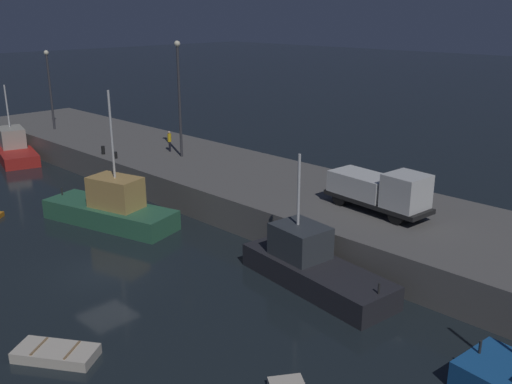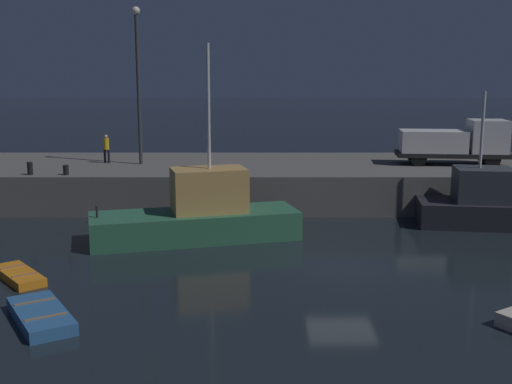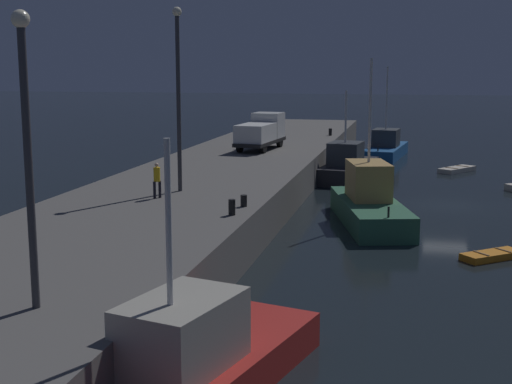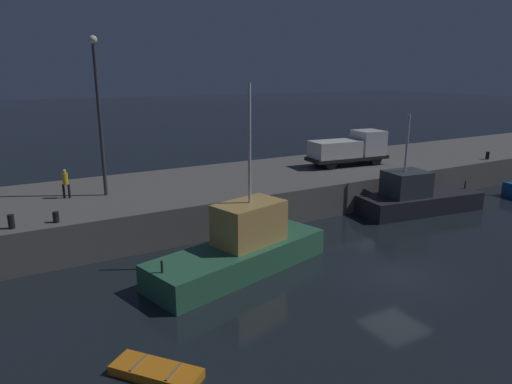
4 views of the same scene
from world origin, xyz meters
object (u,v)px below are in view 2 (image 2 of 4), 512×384
(fishing_boat_blue, at_px, (201,216))
(utility_truck, at_px, (458,142))
(dinghy_red_small, at_px, (21,275))
(bollard_west, at_px, (32,168))
(lamp_post_east, at_px, (140,74))
(rowboat_blue_far, at_px, (43,315))
(bollard_east, at_px, (68,170))
(fishing_boat_orange, at_px, (504,207))
(dockworker, at_px, (108,147))

(fishing_boat_blue, height_order, utility_truck, fishing_boat_blue)
(dinghy_red_small, xyz_separation_m, bollard_west, (-3.12, 10.42, 2.21))
(dinghy_red_small, bearing_deg, lamp_post_east, 82.80)
(fishing_boat_blue, relative_size, lamp_post_east, 1.08)
(rowboat_blue_far, height_order, bollard_east, bollard_east)
(fishing_boat_orange, height_order, bollard_east, fishing_boat_orange)
(dinghy_red_small, relative_size, bollard_east, 5.48)
(fishing_boat_orange, xyz_separation_m, dinghy_red_small, (-19.85, -7.85, -0.78))
(dinghy_red_small, distance_m, bollard_east, 10.67)
(dinghy_red_small, height_order, rowboat_blue_far, rowboat_blue_far)
(dinghy_red_small, relative_size, lamp_post_east, 0.32)
(fishing_boat_blue, relative_size, dinghy_red_small, 3.38)
(utility_truck, relative_size, bollard_west, 9.89)
(fishing_boat_blue, xyz_separation_m, lamp_post_east, (-4.03, 8.78, 5.98))
(fishing_boat_blue, bearing_deg, fishing_boat_orange, 9.63)
(fishing_boat_blue, distance_m, utility_truck, 16.31)
(dinghy_red_small, bearing_deg, utility_truck, 35.79)
(dinghy_red_small, xyz_separation_m, utility_truck, (19.51, 14.07, 3.15))
(lamp_post_east, distance_m, utility_truck, 18.10)
(lamp_post_east, height_order, bollard_east, lamp_post_east)
(rowboat_blue_far, xyz_separation_m, utility_truck, (17.47, 17.87, 3.12))
(fishing_boat_orange, relative_size, rowboat_blue_far, 2.50)
(rowboat_blue_far, xyz_separation_m, dockworker, (-2.26, 18.47, 2.78))
(fishing_boat_blue, bearing_deg, dockworker, 123.35)
(dinghy_red_small, height_order, utility_truck, utility_truck)
(bollard_east, bearing_deg, rowboat_blue_far, -76.77)
(bollard_west, xyz_separation_m, bollard_east, (1.83, -0.05, -0.07))
(fishing_boat_blue, bearing_deg, utility_truck, 32.14)
(fishing_boat_blue, height_order, bollard_west, fishing_boat_blue)
(lamp_post_east, distance_m, dockworker, 4.55)
(fishing_boat_orange, xyz_separation_m, lamp_post_east, (-18.05, 6.40, 6.09))
(bollard_west, bearing_deg, lamp_post_east, 37.88)
(fishing_boat_blue, bearing_deg, bollard_east, 145.52)
(lamp_post_east, relative_size, bollard_east, 17.14)
(dockworker, relative_size, bollard_west, 2.52)
(fishing_boat_blue, height_order, rowboat_blue_far, fishing_boat_blue)
(dinghy_red_small, relative_size, dockworker, 1.70)
(rowboat_blue_far, distance_m, bollard_east, 14.71)
(utility_truck, bearing_deg, dinghy_red_small, -144.21)
(fishing_boat_blue, height_order, lamp_post_east, lamp_post_east)
(rowboat_blue_far, bearing_deg, bollard_east, 103.23)
(lamp_post_east, bearing_deg, utility_truck, -0.59)
(dockworker, distance_m, bollard_west, 5.18)
(fishing_boat_orange, relative_size, bollard_west, 13.29)
(fishing_boat_orange, height_order, bollard_west, fishing_boat_orange)
(dockworker, relative_size, bollard_east, 3.22)
(fishing_boat_orange, distance_m, utility_truck, 6.66)
(dinghy_red_small, xyz_separation_m, rowboat_blue_far, (2.04, -3.81, 0.04))
(fishing_boat_blue, bearing_deg, lamp_post_east, 114.68)
(fishing_boat_blue, bearing_deg, rowboat_blue_far, -112.23)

